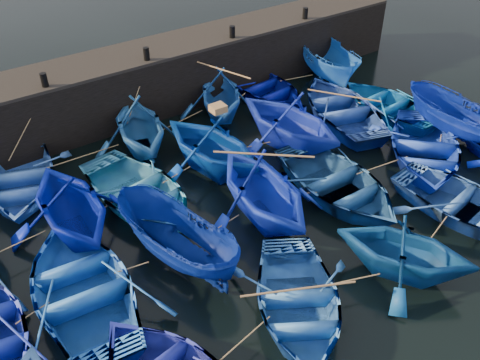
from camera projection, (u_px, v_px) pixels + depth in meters
ground at (300, 251)px, 16.03m from camera, size 120.00×120.00×0.00m
quay_wall at (141, 83)px, 22.22m from camera, size 26.00×2.50×2.50m
quay_top at (137, 53)px, 21.44m from camera, size 26.00×2.50×0.12m
bollard_1 at (44, 80)px, 18.84m from camera, size 0.24×0.24×0.50m
bollard_2 at (146, 54)px, 20.66m from camera, size 0.24×0.24×0.50m
bollard_3 at (232, 32)px, 22.48m from camera, size 0.24×0.24×0.50m
bollard_4 at (305, 13)px, 24.29m from camera, size 0.24×0.24×0.50m
boat_1 at (19, 179)px, 18.13m from camera, size 4.83×5.66×0.99m
boat_2 at (139, 125)px, 19.81m from camera, size 4.48×4.90×2.19m
boat_3 at (220, 93)px, 21.91m from camera, size 4.96×5.18×2.11m
boat_4 at (264, 88)px, 23.56m from camera, size 3.76×4.96×0.97m
boat_5 at (328, 62)px, 24.61m from camera, size 3.30×5.30×1.92m
boat_7 at (70, 204)px, 15.97m from camera, size 3.87×4.48×2.35m
boat_8 at (139, 192)px, 17.46m from camera, size 4.46×5.65×1.06m
boat_9 at (212, 143)px, 18.65m from camera, size 4.70×5.17×2.35m
boat_10 at (290, 119)px, 19.88m from camera, size 4.80×5.31×2.46m
boat_11 at (342, 108)px, 21.94m from camera, size 5.19×6.21×1.11m
boat_12 at (388, 104)px, 22.38m from camera, size 3.60×4.84×0.96m
boat_14 at (83, 287)px, 14.14m from camera, size 4.35×5.76×1.13m
boat_15 at (176, 241)px, 15.12m from camera, size 2.78×4.78×1.74m
boat_16 at (263, 188)px, 16.53m from camera, size 4.41×4.98×2.44m
boat_17 at (337, 183)px, 17.85m from camera, size 3.80×5.26×1.08m
boat_18 at (424, 149)px, 19.51m from camera, size 6.38×6.44×1.10m
boat_19 at (459, 120)px, 20.50m from camera, size 2.40×4.78×1.77m
boat_22 at (297, 302)px, 13.83m from camera, size 5.22×5.70×0.97m
boat_23 at (406, 249)px, 14.67m from camera, size 4.85×5.02×2.03m
boat_24 at (467, 205)px, 17.00m from camera, size 4.22×5.36×1.01m
wooden_crate at (218, 108)px, 18.01m from camera, size 0.51×0.45×0.24m
mooring_ropes at (210, 152)px, 18.76m from camera, size 18.10×12.04×2.10m
loose_oars at (281, 137)px, 18.04m from camera, size 10.26×12.03×1.53m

